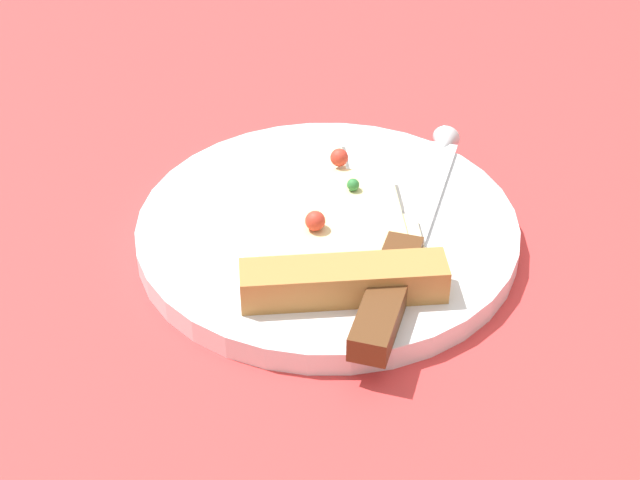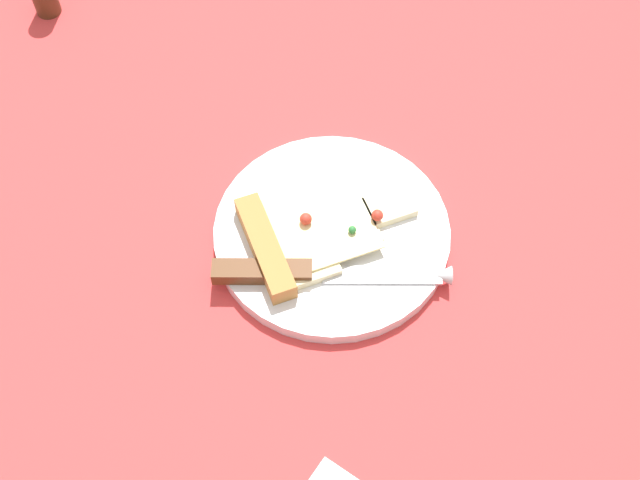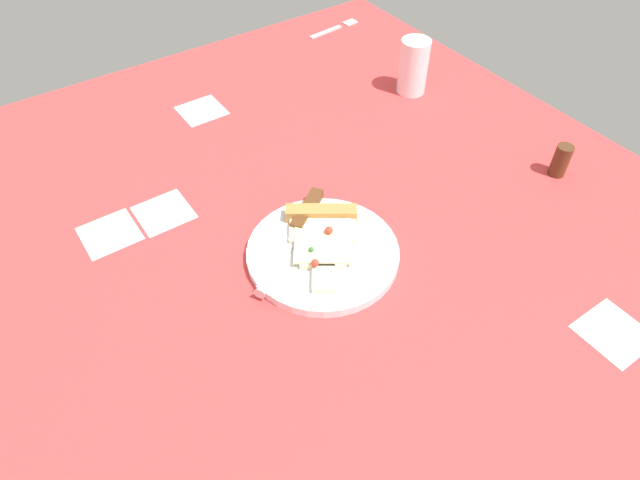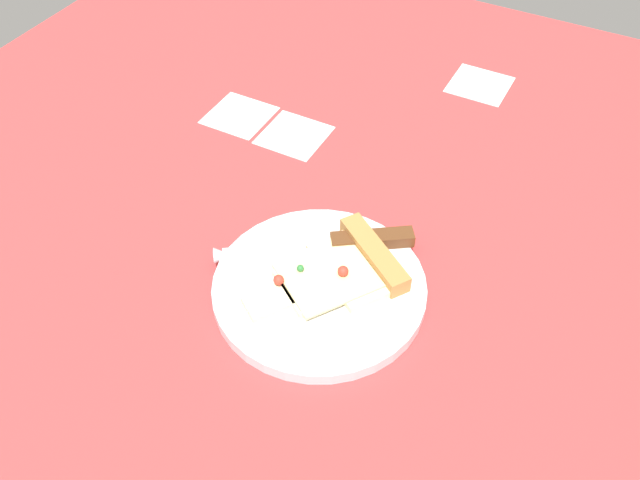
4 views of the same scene
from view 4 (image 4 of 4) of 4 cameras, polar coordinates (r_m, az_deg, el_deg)
ground_plane at (r=85.44cm, az=-0.19°, el=-1.34°), size 139.21×139.21×3.00cm
plate at (r=79.04cm, az=-0.05°, el=-4.06°), size 24.68×24.68×1.60cm
pizza_slice at (r=78.63cm, az=1.63°, el=-2.64°), size 18.76×16.28×2.56cm
knife at (r=81.82cm, az=1.22°, el=-0.30°), size 15.23×21.03×2.45cm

